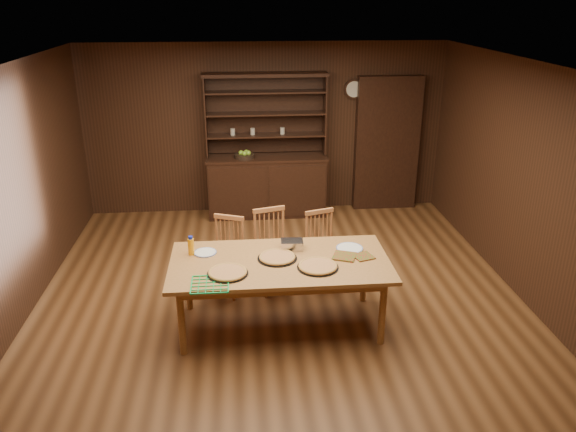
{
  "coord_description": "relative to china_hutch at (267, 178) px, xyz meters",
  "views": [
    {
      "loc": [
        -0.41,
        -5.51,
        3.28
      ],
      "look_at": [
        0.12,
        0.4,
        0.89
      ],
      "focal_mm": 35.0,
      "sensor_mm": 36.0,
      "label": 1
    }
  ],
  "objects": [
    {
      "name": "wall_clock",
      "position": [
        1.35,
        0.2,
        1.3
      ],
      "size": [
        0.3,
        0.05,
        0.3
      ],
      "color": "black",
      "rests_on": "room_shell"
    },
    {
      "name": "room_shell",
      "position": [
        0.0,
        -2.75,
        0.98
      ],
      "size": [
        6.0,
        6.0,
        6.0
      ],
      "color": "white",
      "rests_on": "floor"
    },
    {
      "name": "chair_left",
      "position": [
        -0.59,
        -2.42,
        -0.11
      ],
      "size": [
        0.48,
        0.47,
        0.92
      ],
      "rotation": [
        0.0,
        0.0,
        -0.38
      ],
      "color": "#BB6E40",
      "rests_on": "floor"
    },
    {
      "name": "chair_center",
      "position": [
        -0.07,
        -2.38,
        -0.08
      ],
      "size": [
        0.49,
        0.47,
        0.98
      ],
      "rotation": [
        0.0,
        0.0,
        0.27
      ],
      "color": "#BB6E40",
      "rests_on": "floor"
    },
    {
      "name": "pizza_left",
      "position": [
        -0.56,
        -3.44,
        0.17
      ],
      "size": [
        0.4,
        0.4,
        0.04
      ],
      "color": "black",
      "rests_on": "dining_table"
    },
    {
      "name": "cooling_rack",
      "position": [
        -0.72,
        -3.64,
        0.16
      ],
      "size": [
        0.39,
        0.39,
        0.02
      ],
      "primitive_type": null,
      "rotation": [
        0.0,
        0.0,
        -0.18
      ],
      "color": "#0DB14D",
      "rests_on": "dining_table"
    },
    {
      "name": "fruit_bowl",
      "position": [
        -0.33,
        -0.07,
        0.39
      ],
      "size": [
        0.31,
        0.31,
        0.12
      ],
      "color": "black",
      "rests_on": "china_hutch"
    },
    {
      "name": "plate_left",
      "position": [
        -0.8,
        -2.96,
        0.16
      ],
      "size": [
        0.24,
        0.24,
        0.02
      ],
      "color": "silver",
      "rests_on": "dining_table"
    },
    {
      "name": "doorway",
      "position": [
        1.9,
        0.15,
        0.45
      ],
      "size": [
        1.0,
        0.18,
        2.1
      ],
      "primitive_type": "cube",
      "color": "black",
      "rests_on": "floor"
    },
    {
      "name": "pizza_center",
      "position": [
        -0.06,
        -3.15,
        0.17
      ],
      "size": [
        0.4,
        0.4,
        0.04
      ],
      "color": "black",
      "rests_on": "dining_table"
    },
    {
      "name": "pot_holder_a",
      "position": [
        0.82,
        -3.19,
        0.16
      ],
      "size": [
        0.24,
        0.24,
        0.01
      ],
      "primitive_type": "cube",
      "rotation": [
        0.0,
        0.0,
        0.31
      ],
      "color": "#A5121B",
      "rests_on": "dining_table"
    },
    {
      "name": "pizza_right",
      "position": [
        0.32,
        -3.39,
        0.17
      ],
      "size": [
        0.41,
        0.41,
        0.04
      ],
      "color": "black",
      "rests_on": "dining_table"
    },
    {
      "name": "juice_bottle",
      "position": [
        -0.94,
        -2.97,
        0.25
      ],
      "size": [
        0.06,
        0.06,
        0.2
      ],
      "color": "#FD9F0D",
      "rests_on": "dining_table"
    },
    {
      "name": "floor",
      "position": [
        0.0,
        -2.75,
        -0.6
      ],
      "size": [
        6.0,
        6.0,
        0.0
      ],
      "primitive_type": "plane",
      "color": "brown",
      "rests_on": "ground"
    },
    {
      "name": "pot_holder_b",
      "position": [
        0.62,
        -3.17,
        0.16
      ],
      "size": [
        0.29,
        0.29,
        0.02
      ],
      "primitive_type": "cube",
      "rotation": [
        0.0,
        0.0,
        -0.38
      ],
      "color": "#A5121B",
      "rests_on": "dining_table"
    },
    {
      "name": "foil_dish",
      "position": [
        0.11,
        -2.92,
        0.2
      ],
      "size": [
        0.24,
        0.18,
        0.09
      ],
      "primitive_type": "cube",
      "rotation": [
        0.0,
        0.0,
        -0.06
      ],
      "color": "white",
      "rests_on": "dining_table"
    },
    {
      "name": "china_hutch",
      "position": [
        0.0,
        0.0,
        0.0
      ],
      "size": [
        1.84,
        0.52,
        2.17
      ],
      "color": "black",
      "rests_on": "floor"
    },
    {
      "name": "dining_table",
      "position": [
        -0.04,
        -3.2,
        0.09
      ],
      "size": [
        2.21,
        1.11,
        0.75
      ],
      "color": "#B2713D",
      "rests_on": "floor"
    },
    {
      "name": "plate_right",
      "position": [
        0.71,
        -2.99,
        0.16
      ],
      "size": [
        0.28,
        0.28,
        0.02
      ],
      "color": "silver",
      "rests_on": "dining_table"
    },
    {
      "name": "chair_right",
      "position": [
        0.52,
        -2.33,
        -0.11
      ],
      "size": [
        0.46,
        0.45,
        0.92
      ],
      "rotation": [
        0.0,
        0.0,
        0.31
      ],
      "color": "#BB6E40",
      "rests_on": "floor"
    }
  ]
}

